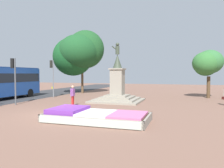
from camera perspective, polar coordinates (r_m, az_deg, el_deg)
The scene contains 8 objects.
ground_plane at distance 14.12m, azimuth -13.84°, elevation -7.74°, with size 86.86×86.86×0.00m, color brown.
flower_planter at distance 11.90m, azimuth -4.64°, elevation -8.36°, with size 5.60×2.76×0.64m.
statue_monument at distance 20.05m, azimuth 1.42°, elevation -1.68°, with size 4.43×4.43×5.38m.
traffic_light_mid_block at distance 19.51m, azimuth -24.24°, elevation 2.77°, with size 0.42×0.31×3.79m.
traffic_light_far_corner at distance 24.37m, azimuth -15.34°, elevation 3.02°, with size 0.42×0.31×3.99m.
pedestrian_crossing_plaza at distance 17.25m, azimuth -10.23°, elevation -2.68°, with size 0.25×0.57×1.63m.
park_tree_far_left at distance 24.90m, azimuth 23.61°, elevation 4.93°, with size 3.12×3.17×5.04m.
park_tree_behind_statue at distance 28.77m, azimuth -8.76°, elevation 8.00°, with size 6.54×5.85×8.18m.
Camera 1 is at (7.45, -11.72, 2.52)m, focal length 35.00 mm.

